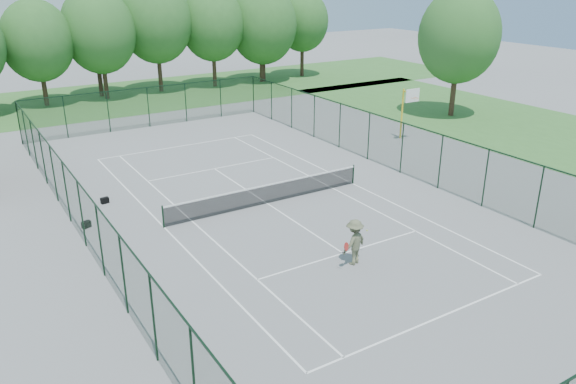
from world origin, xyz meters
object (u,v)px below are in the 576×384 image
object	(u,v)px
tennis_player	(354,242)
sports_bag_a	(86,224)
tennis_net	(267,193)
basketball_goal	(408,104)

from	to	relation	value
tennis_player	sports_bag_a	bearing A→B (deg)	132.29
tennis_net	sports_bag_a	world-z (taller)	tennis_net
tennis_net	sports_bag_a	bearing A→B (deg)	167.52
basketball_goal	sports_bag_a	size ratio (longest dim) A/B	9.20
tennis_net	tennis_player	world-z (taller)	tennis_player
basketball_goal	tennis_player	world-z (taller)	basketball_goal
tennis_net	basketball_goal	size ratio (longest dim) A/B	3.04
tennis_net	basketball_goal	world-z (taller)	basketball_goal
basketball_goal	tennis_player	distance (m)	18.96
sports_bag_a	basketball_goal	bearing A→B (deg)	-14.93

